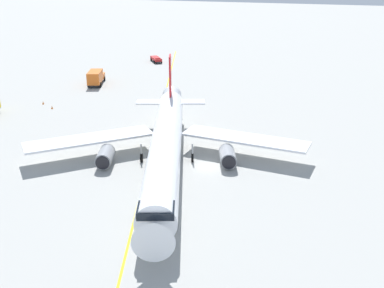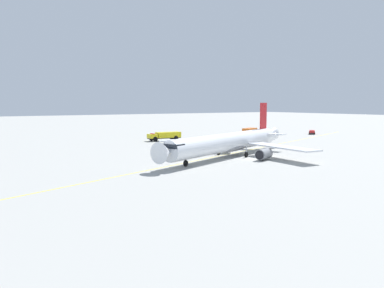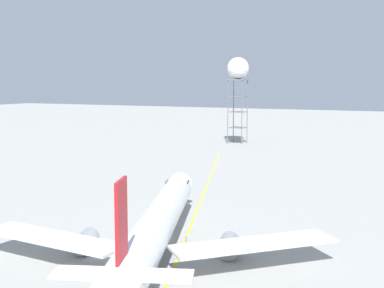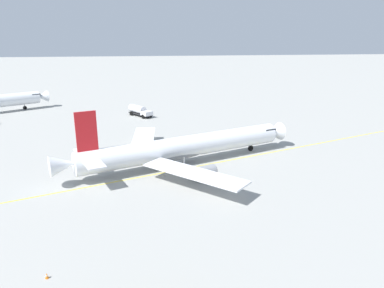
% 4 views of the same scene
% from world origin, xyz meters
% --- Properties ---
extents(ground_plane, '(600.00, 600.00, 0.00)m').
position_xyz_m(ground_plane, '(0.00, 0.00, 0.00)').
color(ground_plane, '#9E9E99').
extents(airliner_main, '(34.78, 42.39, 11.08)m').
position_xyz_m(airliner_main, '(5.00, 1.88, 2.90)').
color(airliner_main, white).
rests_on(airliner_main, ground_plane).
extents(ops_pickup_truck, '(5.02, 5.52, 1.41)m').
position_xyz_m(ops_pickup_truck, '(35.64, -60.59, 0.81)').
color(ops_pickup_truck, '#232326').
rests_on(ops_pickup_truck, ground_plane).
extents(catering_truck_truck, '(5.64, 8.81, 3.10)m').
position_xyz_m(catering_truck_truck, '(36.71, -32.49, 1.67)').
color(catering_truck_truck, '#232326').
rests_on(catering_truck_truck, ground_plane).
extents(taxiway_centreline, '(57.45, 153.93, 0.01)m').
position_xyz_m(taxiway_centreline, '(8.77, -1.37, 0.00)').
color(taxiway_centreline, yellow).
rests_on(taxiway_centreline, ground_plane).
extents(safety_cone_near, '(0.36, 0.36, 0.55)m').
position_xyz_m(safety_cone_near, '(34.32, -14.02, 0.28)').
color(safety_cone_near, orange).
rests_on(safety_cone_near, ground_plane).
extents(safety_cone_mid, '(0.36, 0.36, 0.55)m').
position_xyz_m(safety_cone_mid, '(37.68, -15.90, 0.28)').
color(safety_cone_mid, orange).
rests_on(safety_cone_mid, ground_plane).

